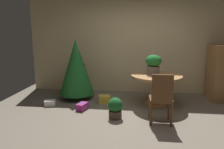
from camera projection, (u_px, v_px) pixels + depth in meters
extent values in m
plane|color=#756B5B|center=(136.00, 123.00, 3.97)|extent=(6.60, 6.60, 0.00)
cube|color=beige|center=(137.00, 46.00, 5.86)|extent=(6.00, 0.10, 2.60)
cylinder|color=#B27F4C|center=(155.00, 104.00, 4.96)|extent=(0.49, 0.49, 0.04)
cylinder|color=#B27F4C|center=(156.00, 90.00, 4.89)|extent=(0.19, 0.19, 0.63)
cylinder|color=#B27F4C|center=(156.00, 76.00, 4.82)|extent=(1.15, 1.15, 0.05)
cylinder|color=#665B51|center=(153.00, 70.00, 4.87)|extent=(0.28, 0.28, 0.19)
ellipsoid|color=#1E6628|center=(154.00, 61.00, 4.83)|extent=(0.36, 0.36, 0.27)
sphere|color=red|center=(153.00, 59.00, 4.71)|extent=(0.07, 0.07, 0.07)
sphere|color=red|center=(154.00, 58.00, 4.96)|extent=(0.07, 0.07, 0.07)
sphere|color=red|center=(153.00, 58.00, 4.73)|extent=(0.06, 0.06, 0.06)
sphere|color=red|center=(157.00, 60.00, 4.86)|extent=(0.06, 0.06, 0.06)
cylinder|color=brown|center=(150.00, 108.00, 4.17)|extent=(0.04, 0.04, 0.43)
cylinder|color=brown|center=(169.00, 109.00, 4.13)|extent=(0.04, 0.04, 0.43)
cylinder|color=brown|center=(151.00, 114.00, 3.84)|extent=(0.04, 0.04, 0.43)
cylinder|color=brown|center=(172.00, 115.00, 3.80)|extent=(0.04, 0.04, 0.43)
cube|color=brown|center=(161.00, 99.00, 3.94)|extent=(0.41, 0.38, 0.05)
cube|color=brown|center=(162.00, 88.00, 3.73)|extent=(0.37, 0.05, 0.47)
cylinder|color=brown|center=(77.00, 96.00, 5.46)|extent=(0.10, 0.10, 0.13)
cone|color=#1E6628|center=(76.00, 67.00, 5.31)|extent=(0.87, 0.87, 1.37)
sphere|color=red|center=(86.00, 78.00, 5.26)|extent=(0.07, 0.07, 0.07)
sphere|color=#2D51A8|center=(87.00, 79.00, 5.32)|extent=(0.07, 0.07, 0.07)
sphere|color=#2D51A8|center=(66.00, 83.00, 5.21)|extent=(0.06, 0.06, 0.06)
sphere|color=red|center=(79.00, 52.00, 5.20)|extent=(0.05, 0.05, 0.05)
sphere|color=red|center=(84.00, 65.00, 5.34)|extent=(0.06, 0.06, 0.06)
cube|color=gold|center=(104.00, 99.00, 5.13)|extent=(0.32, 0.30, 0.18)
cube|color=silver|center=(104.00, 99.00, 5.13)|extent=(0.28, 0.09, 0.18)
cube|color=#9E287A|center=(82.00, 106.00, 4.67)|extent=(0.24, 0.32, 0.15)
cube|color=#1E569E|center=(82.00, 106.00, 4.67)|extent=(0.17, 0.07, 0.15)
cube|color=silver|center=(50.00, 103.00, 4.91)|extent=(0.28, 0.22, 0.13)
cube|color=#1E569E|center=(50.00, 103.00, 4.91)|extent=(0.25, 0.09, 0.13)
cube|color=#9E6B3D|center=(220.00, 73.00, 5.27)|extent=(0.50, 0.70, 1.37)
sphere|color=#B29338|center=(210.00, 70.00, 5.29)|extent=(0.04, 0.04, 0.04)
cylinder|color=#4C382D|center=(115.00, 114.00, 4.21)|extent=(0.26, 0.26, 0.16)
sphere|color=#195623|center=(115.00, 105.00, 4.17)|extent=(0.29, 0.29, 0.29)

